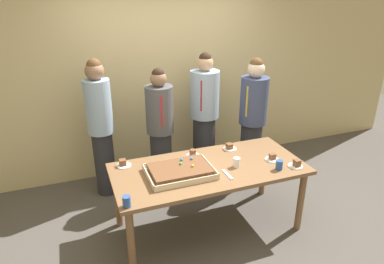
# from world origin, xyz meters

# --- Properties ---
(ground_plane) EXTENTS (12.00, 12.00, 0.00)m
(ground_plane) POSITION_xyz_m (0.00, 0.00, 0.00)
(ground_plane) COLOR #4C4742
(interior_back_panel) EXTENTS (8.00, 0.12, 3.00)m
(interior_back_panel) POSITION_xyz_m (0.00, 1.60, 1.50)
(interior_back_panel) COLOR #CCB784
(interior_back_panel) RESTS_ON ground_plane
(party_table) EXTENTS (1.96, 0.90, 0.74)m
(party_table) POSITION_xyz_m (0.00, 0.00, 0.66)
(party_table) COLOR brown
(party_table) RESTS_ON ground_plane
(sheet_cake) EXTENTS (0.64, 0.46, 0.10)m
(sheet_cake) POSITION_xyz_m (-0.32, -0.03, 0.78)
(sheet_cake) COLOR beige
(sheet_cake) RESTS_ON party_table
(plated_slice_near_left) EXTENTS (0.15, 0.15, 0.08)m
(plated_slice_near_left) POSITION_xyz_m (-0.07, 0.29, 0.77)
(plated_slice_near_left) COLOR white
(plated_slice_near_left) RESTS_ON party_table
(plated_slice_near_right) EXTENTS (0.15, 0.15, 0.07)m
(plated_slice_near_right) POSITION_xyz_m (-0.81, 0.34, 0.77)
(plated_slice_near_right) COLOR white
(plated_slice_near_right) RESTS_ON party_table
(plated_slice_far_left) EXTENTS (0.15, 0.15, 0.07)m
(plated_slice_far_left) POSITION_xyz_m (0.38, 0.31, 0.77)
(plated_slice_far_left) COLOR white
(plated_slice_far_left) RESTS_ON party_table
(plated_slice_far_right) EXTENTS (0.15, 0.15, 0.08)m
(plated_slice_far_right) POSITION_xyz_m (0.84, -0.30, 0.77)
(plated_slice_far_right) COLOR white
(plated_slice_far_right) RESTS_ON party_table
(plated_slice_center_front) EXTENTS (0.15, 0.15, 0.07)m
(plated_slice_center_front) POSITION_xyz_m (0.69, -0.09, 0.76)
(plated_slice_center_front) COLOR white
(plated_slice_center_front) RESTS_ON party_table
(drink_cup_nearest) EXTENTS (0.07, 0.07, 0.10)m
(drink_cup_nearest) POSITION_xyz_m (0.64, -0.29, 0.79)
(drink_cup_nearest) COLOR #2D5199
(drink_cup_nearest) RESTS_ON party_table
(drink_cup_middle) EXTENTS (0.07, 0.07, 0.10)m
(drink_cup_middle) POSITION_xyz_m (-0.91, -0.38, 0.79)
(drink_cup_middle) COLOR #2D5199
(drink_cup_middle) RESTS_ON party_table
(drink_cup_far_end) EXTENTS (0.07, 0.07, 0.10)m
(drink_cup_far_end) POSITION_xyz_m (0.27, -0.09, 0.79)
(drink_cup_far_end) COLOR white
(drink_cup_far_end) RESTS_ON party_table
(cake_server_utensil) EXTENTS (0.03, 0.20, 0.01)m
(cake_server_utensil) POSITION_xyz_m (0.11, -0.20, 0.75)
(cake_server_utensil) COLOR silver
(cake_server_utensil) RESTS_ON party_table
(person_serving_front) EXTENTS (0.37, 0.37, 1.71)m
(person_serving_front) POSITION_xyz_m (0.38, 1.06, 0.88)
(person_serving_front) COLOR #28282D
(person_serving_front) RESTS_ON ground_plane
(person_green_shirt_behind) EXTENTS (0.31, 0.31, 1.71)m
(person_green_shirt_behind) POSITION_xyz_m (-0.94, 1.10, 0.91)
(person_green_shirt_behind) COLOR #28282D
(person_green_shirt_behind) RESTS_ON ground_plane
(person_striped_tie_right) EXTENTS (0.35, 0.35, 1.66)m
(person_striped_tie_right) POSITION_xyz_m (0.93, 0.77, 0.86)
(person_striped_tie_right) COLOR #28282D
(person_striped_tie_right) RESTS_ON ground_plane
(person_far_right_suit) EXTENTS (0.33, 0.33, 1.60)m
(person_far_right_suit) POSITION_xyz_m (-0.26, 0.91, 0.83)
(person_far_right_suit) COLOR #28282D
(person_far_right_suit) RESTS_ON ground_plane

